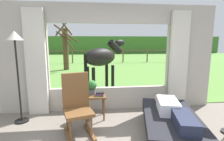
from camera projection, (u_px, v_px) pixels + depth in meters
The scene contains 15 objects.
back_wall_with_window at pixel (110, 59), 4.22m from camera, with size 5.20×0.12×2.55m.
curtain_panel_left at pixel (36, 63), 3.91m from camera, with size 0.44×0.10×2.40m, color beige.
curtain_panel_right at pixel (179, 61), 4.28m from camera, with size 0.44×0.10×2.40m, color beige.
outdoor_pasture_lawn at pixel (98, 61), 15.11m from camera, with size 36.00×21.68×0.02m, color #568438.
distant_hill_ridge at pixel (96, 45), 24.56m from camera, with size 36.00×2.00×2.40m, color #3F6E2D.
recliner_sofa at pixel (170, 125), 3.05m from camera, with size 1.28×1.86×0.42m.
reclining_person at pixel (173, 110), 2.95m from camera, with size 0.47×1.43×0.22m.
rocking_chair at pixel (77, 105), 3.13m from camera, with size 0.63×0.78×1.12m.
side_table at pixel (96, 99), 3.81m from camera, with size 0.44×0.44×0.52m.
potted_plant at pixel (92, 86), 3.82m from camera, with size 0.22×0.22×0.32m.
book_stack at pixel (100, 94), 3.74m from camera, with size 0.20×0.17×0.08m.
floor_lamp_left at pixel (16, 50), 3.43m from camera, with size 0.32×0.32×1.88m.
horse at pixel (102, 57), 5.84m from camera, with size 1.65×1.37×1.73m.
pasture_tree at pixel (66, 47), 10.13m from camera, with size 1.36×1.32×2.87m.
pasture_fence_line at pixel (98, 54), 13.67m from camera, with size 16.10×0.10×1.10m.
Camera 1 is at (-0.41, -1.93, 1.68)m, focal length 27.80 mm.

